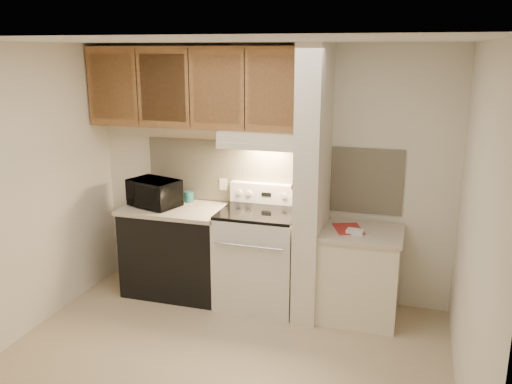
% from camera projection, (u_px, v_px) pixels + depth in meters
% --- Properties ---
extents(floor, '(3.60, 3.60, 0.00)m').
position_uv_depth(floor, '(218.00, 365.00, 4.32)').
color(floor, '#C7B08C').
rests_on(floor, ground).
extents(ceiling, '(3.60, 3.60, 0.00)m').
position_uv_depth(ceiling, '(211.00, 40.00, 3.68)').
color(ceiling, white).
rests_on(ceiling, wall_back).
extents(wall_back, '(3.60, 2.50, 0.02)m').
position_uv_depth(wall_back, '(269.00, 173.00, 5.39)').
color(wall_back, white).
rests_on(wall_back, floor).
extents(wall_left, '(0.02, 3.00, 2.50)m').
position_uv_depth(wall_left, '(13.00, 197.00, 4.51)').
color(wall_left, white).
rests_on(wall_left, floor).
extents(wall_right, '(0.02, 3.00, 2.50)m').
position_uv_depth(wall_right, '(475.00, 240.00, 3.50)').
color(wall_right, white).
rests_on(wall_right, floor).
extents(backsplash, '(2.60, 0.02, 0.63)m').
position_uv_depth(backsplash, '(269.00, 174.00, 5.38)').
color(backsplash, beige).
rests_on(backsplash, wall_back).
extents(range_body, '(0.76, 0.65, 0.92)m').
position_uv_depth(range_body, '(259.00, 259.00, 5.27)').
color(range_body, silver).
rests_on(range_body, floor).
extents(oven_window, '(0.50, 0.01, 0.30)m').
position_uv_depth(oven_window, '(249.00, 267.00, 4.97)').
color(oven_window, black).
rests_on(oven_window, range_body).
extents(oven_handle, '(0.65, 0.02, 0.02)m').
position_uv_depth(oven_handle, '(248.00, 246.00, 4.88)').
color(oven_handle, silver).
rests_on(oven_handle, range_body).
extents(cooktop, '(0.74, 0.64, 0.03)m').
position_uv_depth(cooktop, '(259.00, 213.00, 5.15)').
color(cooktop, black).
rests_on(cooktop, range_body).
extents(range_backguard, '(0.76, 0.08, 0.20)m').
position_uv_depth(range_backguard, '(267.00, 193.00, 5.39)').
color(range_backguard, silver).
rests_on(range_backguard, range_body).
extents(range_display, '(0.10, 0.01, 0.04)m').
position_uv_depth(range_display, '(266.00, 195.00, 5.35)').
color(range_display, black).
rests_on(range_display, range_backguard).
extents(range_knob_left_outer, '(0.05, 0.02, 0.05)m').
position_uv_depth(range_knob_left_outer, '(239.00, 192.00, 5.42)').
color(range_knob_left_outer, silver).
rests_on(range_knob_left_outer, range_backguard).
extents(range_knob_left_inner, '(0.05, 0.02, 0.05)m').
position_uv_depth(range_knob_left_inner, '(249.00, 193.00, 5.39)').
color(range_knob_left_inner, silver).
rests_on(range_knob_left_inner, range_backguard).
extents(range_knob_right_inner, '(0.05, 0.02, 0.05)m').
position_uv_depth(range_knob_right_inner, '(284.00, 196.00, 5.29)').
color(range_knob_right_inner, silver).
rests_on(range_knob_right_inner, range_backguard).
extents(range_knob_right_outer, '(0.05, 0.02, 0.05)m').
position_uv_depth(range_knob_right_outer, '(294.00, 197.00, 5.27)').
color(range_knob_right_outer, silver).
rests_on(range_knob_right_outer, range_backguard).
extents(dishwasher_front, '(1.00, 0.63, 0.87)m').
position_uv_depth(dishwasher_front, '(177.00, 252.00, 5.54)').
color(dishwasher_front, black).
rests_on(dishwasher_front, floor).
extents(left_countertop, '(1.04, 0.67, 0.04)m').
position_uv_depth(left_countertop, '(175.00, 209.00, 5.42)').
color(left_countertop, beige).
rests_on(left_countertop, dishwasher_front).
extents(spoon_rest, '(0.25, 0.11, 0.02)m').
position_uv_depth(spoon_rest, '(164.00, 199.00, 5.66)').
color(spoon_rest, black).
rests_on(spoon_rest, left_countertop).
extents(teal_jar, '(0.13, 0.13, 0.11)m').
position_uv_depth(teal_jar, '(189.00, 197.00, 5.59)').
color(teal_jar, '#226E70').
rests_on(teal_jar, left_countertop).
extents(outlet, '(0.08, 0.01, 0.12)m').
position_uv_depth(outlet, '(223.00, 184.00, 5.54)').
color(outlet, '#EEE4C6').
rests_on(outlet, backsplash).
extents(microwave, '(0.57, 0.47, 0.27)m').
position_uv_depth(microwave, '(154.00, 193.00, 5.42)').
color(microwave, black).
rests_on(microwave, left_countertop).
extents(partition_pillar, '(0.22, 0.70, 2.50)m').
position_uv_depth(partition_pillar, '(313.00, 184.00, 4.92)').
color(partition_pillar, silver).
rests_on(partition_pillar, floor).
extents(pillar_trim, '(0.01, 0.70, 0.04)m').
position_uv_depth(pillar_trim, '(301.00, 178.00, 4.94)').
color(pillar_trim, '#956437').
rests_on(pillar_trim, partition_pillar).
extents(knife_strip, '(0.02, 0.42, 0.04)m').
position_uv_depth(knife_strip, '(299.00, 177.00, 4.89)').
color(knife_strip, black).
rests_on(knife_strip, partition_pillar).
extents(knife_blade_a, '(0.01, 0.03, 0.16)m').
position_uv_depth(knife_blade_a, '(293.00, 192.00, 4.78)').
color(knife_blade_a, silver).
rests_on(knife_blade_a, knife_strip).
extents(knife_handle_a, '(0.02, 0.02, 0.10)m').
position_uv_depth(knife_handle_a, '(294.00, 175.00, 4.75)').
color(knife_handle_a, black).
rests_on(knife_handle_a, knife_strip).
extents(knife_blade_b, '(0.01, 0.04, 0.18)m').
position_uv_depth(knife_blade_b, '(295.00, 191.00, 4.84)').
color(knife_blade_b, silver).
rests_on(knife_blade_b, knife_strip).
extents(knife_handle_b, '(0.02, 0.02, 0.10)m').
position_uv_depth(knife_handle_b, '(296.00, 174.00, 4.81)').
color(knife_handle_b, black).
rests_on(knife_handle_b, knife_strip).
extents(knife_blade_c, '(0.01, 0.04, 0.20)m').
position_uv_depth(knife_blade_c, '(297.00, 190.00, 4.94)').
color(knife_blade_c, silver).
rests_on(knife_blade_c, knife_strip).
extents(knife_handle_c, '(0.02, 0.02, 0.10)m').
position_uv_depth(knife_handle_c, '(298.00, 172.00, 4.88)').
color(knife_handle_c, black).
rests_on(knife_handle_c, knife_strip).
extents(knife_blade_d, '(0.01, 0.04, 0.16)m').
position_uv_depth(knife_blade_d, '(299.00, 186.00, 4.99)').
color(knife_blade_d, silver).
rests_on(knife_blade_d, knife_strip).
extents(knife_handle_d, '(0.02, 0.02, 0.10)m').
position_uv_depth(knife_handle_d, '(299.00, 170.00, 4.95)').
color(knife_handle_d, black).
rests_on(knife_handle_d, knife_strip).
extents(knife_blade_e, '(0.01, 0.04, 0.18)m').
position_uv_depth(knife_blade_e, '(301.00, 185.00, 5.08)').
color(knife_blade_e, silver).
rests_on(knife_blade_e, knife_strip).
extents(knife_handle_e, '(0.02, 0.02, 0.10)m').
position_uv_depth(knife_handle_e, '(302.00, 168.00, 5.04)').
color(knife_handle_e, black).
rests_on(knife_handle_e, knife_strip).
extents(oven_mitt, '(0.03, 0.09, 0.21)m').
position_uv_depth(oven_mitt, '(302.00, 185.00, 5.13)').
color(oven_mitt, slate).
rests_on(oven_mitt, partition_pillar).
extents(right_cab_base, '(0.70, 0.60, 0.81)m').
position_uv_depth(right_cab_base, '(359.00, 276.00, 5.01)').
color(right_cab_base, '#EEE4C6').
rests_on(right_cab_base, floor).
extents(right_countertop, '(0.74, 0.64, 0.04)m').
position_uv_depth(right_countertop, '(362.00, 233.00, 4.90)').
color(right_countertop, beige).
rests_on(right_countertop, right_cab_base).
extents(red_folder, '(0.33, 0.38, 0.01)m').
position_uv_depth(red_folder, '(348.00, 229.00, 4.94)').
color(red_folder, '#B22A25').
rests_on(red_folder, right_countertop).
extents(white_box, '(0.16, 0.12, 0.04)m').
position_uv_depth(white_box, '(355.00, 232.00, 4.81)').
color(white_box, white).
rests_on(white_box, right_countertop).
extents(range_hood, '(0.78, 0.44, 0.15)m').
position_uv_depth(range_hood, '(263.00, 139.00, 5.09)').
color(range_hood, '#EEE4C6').
rests_on(range_hood, upper_cabinets).
extents(hood_lip, '(0.78, 0.04, 0.06)m').
position_uv_depth(hood_lip, '(257.00, 147.00, 4.91)').
color(hood_lip, '#EEE4C6').
rests_on(hood_lip, range_hood).
extents(upper_cabinets, '(2.18, 0.33, 0.77)m').
position_uv_depth(upper_cabinets, '(196.00, 87.00, 5.21)').
color(upper_cabinets, '#956437').
rests_on(upper_cabinets, wall_back).
extents(cab_door_a, '(0.46, 0.01, 0.63)m').
position_uv_depth(cab_door_a, '(112.00, 87.00, 5.29)').
color(cab_door_a, '#956437').
rests_on(cab_door_a, upper_cabinets).
extents(cab_gap_a, '(0.01, 0.01, 0.73)m').
position_uv_depth(cab_gap_a, '(137.00, 87.00, 5.21)').
color(cab_gap_a, black).
rests_on(cab_gap_a, upper_cabinets).
extents(cab_door_b, '(0.46, 0.01, 0.63)m').
position_uv_depth(cab_door_b, '(163.00, 88.00, 5.14)').
color(cab_door_b, '#956437').
rests_on(cab_door_b, upper_cabinets).
extents(cab_gap_b, '(0.01, 0.01, 0.73)m').
position_uv_depth(cab_gap_b, '(189.00, 88.00, 5.06)').
color(cab_gap_b, black).
rests_on(cab_gap_b, upper_cabinets).
extents(cab_door_c, '(0.46, 0.01, 0.63)m').
position_uv_depth(cab_door_c, '(216.00, 89.00, 4.98)').
color(cab_door_c, '#956437').
rests_on(cab_door_c, upper_cabinets).
extents(cab_gap_c, '(0.01, 0.01, 0.73)m').
position_uv_depth(cab_gap_c, '(245.00, 90.00, 4.91)').
color(cab_gap_c, black).
rests_on(cab_gap_c, upper_cabinets).
extents(cab_door_d, '(0.46, 0.01, 0.63)m').
position_uv_depth(cab_door_d, '(274.00, 90.00, 4.83)').
color(cab_door_d, '#956437').
rests_on(cab_door_d, upper_cabinets).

